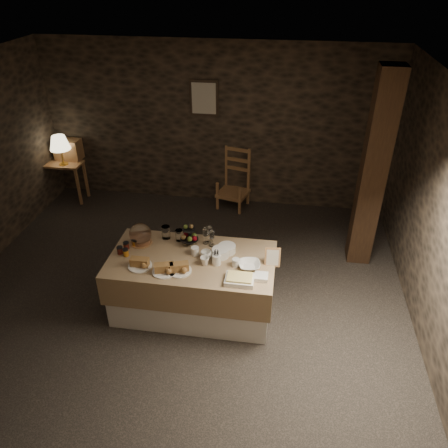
# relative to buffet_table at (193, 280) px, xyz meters

# --- Properties ---
(ground_plane) EXTENTS (5.50, 5.00, 0.01)m
(ground_plane) POSITION_rel_buffet_table_xyz_m (-0.21, 0.25, -0.42)
(ground_plane) COLOR black
(ground_plane) RESTS_ON ground
(room_shell) EXTENTS (5.52, 5.02, 2.60)m
(room_shell) POSITION_rel_buffet_table_xyz_m (-0.21, 0.25, 1.14)
(room_shell) COLOR black
(room_shell) RESTS_ON ground
(buffet_table) EXTENTS (1.85, 0.98, 0.73)m
(buffet_table) POSITION_rel_buffet_table_xyz_m (0.00, 0.00, 0.00)
(buffet_table) COLOR silver
(buffet_table) RESTS_ON ground_plane
(console_table) EXTENTS (0.63, 0.36, 0.67)m
(console_table) POSITION_rel_buffet_table_xyz_m (-2.71, 2.36, 0.12)
(console_table) COLOR #966538
(console_table) RESTS_ON ground_plane
(table_lamp) EXTENTS (0.33, 0.33, 0.49)m
(table_lamp) POSITION_rel_buffet_table_xyz_m (-2.66, 2.31, 0.62)
(table_lamp) COLOR gold
(table_lamp) RESTS_ON console_table
(wine_rack) EXTENTS (0.42, 0.26, 0.34)m
(wine_rack) POSITION_rel_buffet_table_xyz_m (-2.66, 2.54, 0.42)
(wine_rack) COLOR #966538
(wine_rack) RESTS_ON console_table
(chair) EXTENTS (0.56, 0.54, 0.77)m
(chair) POSITION_rel_buffet_table_xyz_m (0.13, 2.60, 0.02)
(chair) COLOR #966538
(chair) RESTS_ON ground_plane
(timber_column) EXTENTS (0.30, 0.30, 2.60)m
(timber_column) POSITION_rel_buffet_table_xyz_m (2.04, 1.36, 0.88)
(timber_column) COLOR black
(timber_column) RESTS_ON ground_plane
(framed_picture) EXTENTS (0.45, 0.04, 0.55)m
(framed_picture) POSITION_rel_buffet_table_xyz_m (-0.36, 2.71, 1.33)
(framed_picture) COLOR #31241A
(framed_picture) RESTS_ON room_shell
(plate_stack_a) EXTENTS (0.19, 0.19, 0.10)m
(plate_stack_a) POSITION_rel_buffet_table_xyz_m (0.31, 0.09, 0.36)
(plate_stack_a) COLOR white
(plate_stack_a) RESTS_ON buffet_table
(plate_stack_b) EXTENTS (0.20, 0.20, 0.08)m
(plate_stack_b) POSITION_rel_buffet_table_xyz_m (0.37, 0.19, 0.35)
(plate_stack_b) COLOR white
(plate_stack_b) RESTS_ON buffet_table
(cutlery_holder) EXTENTS (0.10, 0.10, 0.12)m
(cutlery_holder) POSITION_rel_buffet_table_xyz_m (0.29, -0.06, 0.37)
(cutlery_holder) COLOR white
(cutlery_holder) RESTS_ON buffet_table
(cup_a) EXTENTS (0.15, 0.15, 0.10)m
(cup_a) POSITION_rel_buffet_table_xyz_m (0.16, 0.02, 0.36)
(cup_a) COLOR white
(cup_a) RESTS_ON buffet_table
(cup_b) EXTENTS (0.13, 0.13, 0.09)m
(cup_b) POSITION_rel_buffet_table_xyz_m (0.16, -0.09, 0.36)
(cup_b) COLOR white
(cup_b) RESTS_ON buffet_table
(mug_c) EXTENTS (0.09, 0.09, 0.09)m
(mug_c) POSITION_rel_buffet_table_xyz_m (0.02, 0.08, 0.36)
(mug_c) COLOR white
(mug_c) RESTS_ON buffet_table
(mug_d) EXTENTS (0.08, 0.08, 0.09)m
(mug_d) POSITION_rel_buffet_table_xyz_m (0.50, -0.06, 0.36)
(mug_d) COLOR white
(mug_d) RESTS_ON buffet_table
(bowl) EXTENTS (0.27, 0.27, 0.06)m
(bowl) POSITION_rel_buffet_table_xyz_m (0.65, -0.07, 0.34)
(bowl) COLOR white
(bowl) RESTS_ON buffet_table
(cake_dome) EXTENTS (0.26, 0.26, 0.26)m
(cake_dome) POSITION_rel_buffet_table_xyz_m (-0.65, 0.21, 0.42)
(cake_dome) COLOR #966538
(cake_dome) RESTS_ON buffet_table
(fruit_stand) EXTENTS (0.21, 0.21, 0.30)m
(fruit_stand) POSITION_rel_buffet_table_xyz_m (-0.08, 0.26, 0.43)
(fruit_stand) COLOR black
(fruit_stand) RESTS_ON buffet_table
(bread_platter_left) EXTENTS (0.26, 0.26, 0.11)m
(bread_platter_left) POSITION_rel_buffet_table_xyz_m (-0.52, -0.23, 0.35)
(bread_platter_left) COLOR white
(bread_platter_left) RESTS_ON buffet_table
(bread_platter_center) EXTENTS (0.26, 0.26, 0.11)m
(bread_platter_center) POSITION_rel_buffet_table_xyz_m (-0.24, -0.29, 0.35)
(bread_platter_center) COLOR white
(bread_platter_center) RESTS_ON buffet_table
(bread_platter_right) EXTENTS (0.26, 0.26, 0.11)m
(bread_platter_right) POSITION_rel_buffet_table_xyz_m (-0.08, -0.25, 0.35)
(bread_platter_right) COLOR white
(bread_platter_right) RESTS_ON buffet_table
(jam_jars) EXTENTS (0.18, 0.26, 0.07)m
(jam_jars) POSITION_rel_buffet_table_xyz_m (-0.76, 0.03, 0.35)
(jam_jars) COLOR #5C1D15
(jam_jars) RESTS_ON buffet_table
(tart_dish) EXTENTS (0.30, 0.22, 0.07)m
(tart_dish) POSITION_rel_buffet_table_xyz_m (0.58, -0.32, 0.34)
(tart_dish) COLOR white
(tart_dish) RESTS_ON buffet_table
(square_dish) EXTENTS (0.14, 0.14, 0.04)m
(square_dish) POSITION_rel_buffet_table_xyz_m (0.79, -0.24, 0.33)
(square_dish) COLOR white
(square_dish) RESTS_ON buffet_table
(menu_frame) EXTENTS (0.17, 0.08, 0.22)m
(menu_frame) POSITION_rel_buffet_table_xyz_m (0.89, 0.03, 0.40)
(menu_frame) COLOR #966538
(menu_frame) RESTS_ON buffet_table
(storage_jar_a) EXTENTS (0.10, 0.10, 0.16)m
(storage_jar_a) POSITION_rel_buffet_table_xyz_m (-0.39, 0.36, 0.39)
(storage_jar_a) COLOR white
(storage_jar_a) RESTS_ON buffet_table
(storage_jar_b) EXTENTS (0.09, 0.09, 0.14)m
(storage_jar_b) POSITION_rel_buffet_table_xyz_m (-0.22, 0.33, 0.38)
(storage_jar_b) COLOR white
(storage_jar_b) RESTS_ON buffet_table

